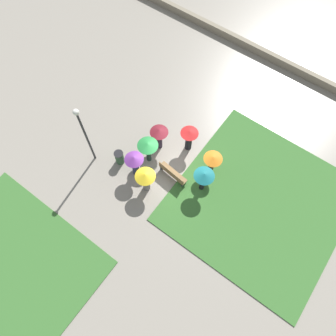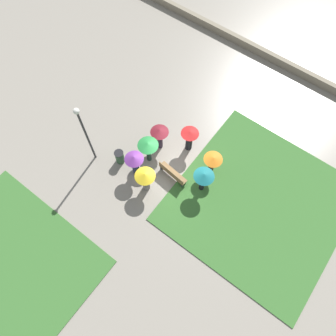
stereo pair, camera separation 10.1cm
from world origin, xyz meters
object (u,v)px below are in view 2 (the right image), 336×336
(park_bench, at_px, (172,174))
(lamp_post, at_px, (84,129))
(trash_bin, at_px, (120,157))
(crowd_person_teal, at_px, (204,177))
(crowd_person_green, at_px, (148,147))
(crowd_person_yellow, at_px, (145,178))
(crowd_person_red, at_px, (189,137))
(crowd_person_maroon, at_px, (160,134))
(crowd_person_orange, at_px, (212,162))
(crowd_person_purple, at_px, (135,162))

(park_bench, height_order, lamp_post, lamp_post)
(trash_bin, height_order, crowd_person_teal, crowd_person_teal)
(park_bench, relative_size, crowd_person_green, 1.01)
(crowd_person_yellow, bearing_deg, trash_bin, 158.26)
(park_bench, distance_m, crowd_person_green, 2.06)
(park_bench, xyz_separation_m, lamp_post, (4.45, 1.71, 2.55))
(crowd_person_red, bearing_deg, crowd_person_maroon, 52.64)
(crowd_person_green, relative_size, crowd_person_teal, 0.98)
(trash_bin, height_order, crowd_person_green, crowd_person_green)
(crowd_person_teal, bearing_deg, crowd_person_red, 65.10)
(trash_bin, distance_m, crowd_person_teal, 5.13)
(crowd_person_red, bearing_deg, crowd_person_teal, 160.12)
(trash_bin, bearing_deg, crowd_person_maroon, -119.79)
(crowd_person_orange, bearing_deg, crowd_person_teal, -116.58)
(park_bench, distance_m, crowd_person_orange, 2.37)
(crowd_person_yellow, bearing_deg, park_bench, 49.66)
(crowd_person_green, bearing_deg, crowd_person_orange, 24.47)
(park_bench, height_order, crowd_person_purple, crowd_person_purple)
(crowd_person_yellow, relative_size, crowd_person_green, 0.98)
(crowd_person_purple, xyz_separation_m, crowd_person_teal, (-3.58, -1.44, 0.16))
(crowd_person_yellow, relative_size, crowd_person_orange, 1.03)
(park_bench, relative_size, crowd_person_yellow, 1.02)
(lamp_post, height_order, trash_bin, lamp_post)
(crowd_person_teal, bearing_deg, crowd_person_orange, 23.20)
(park_bench, relative_size, crowd_person_maroon, 1.01)
(crowd_person_purple, bearing_deg, crowd_person_green, -125.08)
(crowd_person_green, bearing_deg, lamp_post, -144.49)
(trash_bin, relative_size, crowd_person_teal, 0.51)
(lamp_post, relative_size, crowd_person_green, 2.57)
(crowd_person_orange, relative_size, crowd_person_purple, 0.92)
(lamp_post, xyz_separation_m, crowd_person_yellow, (-3.68, -0.30, -1.72))
(crowd_person_maroon, distance_m, crowd_person_green, 1.09)
(park_bench, height_order, crowd_person_red, crowd_person_red)
(lamp_post, bearing_deg, crowd_person_maroon, -131.95)
(crowd_person_yellow, bearing_deg, crowd_person_teal, 24.56)
(trash_bin, distance_m, crowd_person_maroon, 2.69)
(lamp_post, height_order, crowd_person_red, lamp_post)
(crowd_person_orange, xyz_separation_m, crowd_person_maroon, (3.38, 0.38, 0.10))
(crowd_person_yellow, relative_size, crowd_person_red, 1.01)
(crowd_person_yellow, xyz_separation_m, crowd_person_maroon, (1.05, -2.62, 0.07))
(lamp_post, relative_size, crowd_person_teal, 2.52)
(park_bench, bearing_deg, trash_bin, 23.86)
(crowd_person_orange, distance_m, crowd_person_maroon, 3.40)
(crowd_person_orange, relative_size, crowd_person_maroon, 0.96)
(crowd_person_red, bearing_deg, crowd_person_purple, 84.55)
(crowd_person_yellow, xyz_separation_m, crowd_person_green, (1.02, -1.53, 0.17))
(crowd_person_green, height_order, crowd_person_teal, crowd_person_teal)
(lamp_post, height_order, crowd_person_maroon, lamp_post)
(crowd_person_orange, height_order, crowd_person_green, crowd_person_green)
(lamp_post, xyz_separation_m, crowd_person_purple, (-2.61, -0.70, -1.70))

